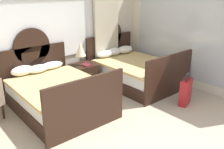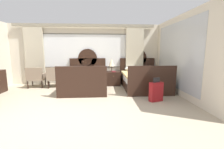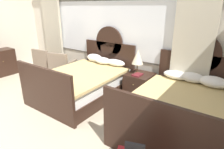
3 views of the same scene
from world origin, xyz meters
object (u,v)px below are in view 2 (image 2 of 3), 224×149
(bed_near_window, at_px, (86,80))
(suitcase_on_floor, at_px, (156,92))
(bed_near_mirror, at_px, (143,79))
(book_on_nightstand, at_px, (114,72))
(table_lamp_on_nightstand, at_px, (112,63))
(armchair_by_window_left, at_px, (55,77))
(armchair_by_window_centre, at_px, (36,77))
(nightstand_between_beds, at_px, (113,78))

(bed_near_window, distance_m, suitcase_on_floor, 2.79)
(bed_near_window, relative_size, bed_near_mirror, 1.00)
(bed_near_mirror, height_order, book_on_nightstand, bed_near_mirror)
(bed_near_mirror, xyz_separation_m, table_lamp_on_nightstand, (-1.23, 0.67, 0.64))
(bed_near_mirror, relative_size, armchair_by_window_left, 2.62)
(suitcase_on_floor, bearing_deg, armchair_by_window_centre, 154.99)
(bed_near_window, height_order, suitcase_on_floor, bed_near_window)
(bed_near_mirror, bearing_deg, bed_near_window, -179.87)
(nightstand_between_beds, distance_m, armchair_by_window_centre, 3.26)
(nightstand_between_beds, xyz_separation_m, table_lamp_on_nightstand, (-0.08, -0.00, 0.70))
(nightstand_between_beds, xyz_separation_m, armchair_by_window_left, (-2.47, -0.26, 0.15))
(book_on_nightstand, xyz_separation_m, armchair_by_window_centre, (-3.24, -0.14, -0.17))
(nightstand_between_beds, height_order, book_on_nightstand, book_on_nightstand)
(armchair_by_window_left, xyz_separation_m, armchair_by_window_centre, (-0.77, -0.00, 0.00))
(armchair_by_window_centre, bearing_deg, suitcase_on_floor, -25.01)
(nightstand_between_beds, distance_m, suitcase_on_floor, 2.56)
(bed_near_window, bearing_deg, table_lamp_on_nightstand, 32.17)
(bed_near_window, bearing_deg, armchair_by_window_centre, 168.63)
(table_lamp_on_nightstand, relative_size, book_on_nightstand, 2.20)
(bed_near_mirror, distance_m, armchair_by_window_left, 3.65)
(suitcase_on_floor, bearing_deg, bed_near_mirror, 89.00)
(bed_near_mirror, height_order, nightstand_between_beds, bed_near_mirror)
(book_on_nightstand, xyz_separation_m, suitcase_on_floor, (1.12, -2.18, -0.32))
(nightstand_between_beds, height_order, table_lamp_on_nightstand, table_lamp_on_nightstand)
(bed_near_window, relative_size, nightstand_between_beds, 3.62)
(bed_near_mirror, xyz_separation_m, nightstand_between_beds, (-1.15, 0.67, -0.06))
(bed_near_mirror, relative_size, table_lamp_on_nightstand, 3.87)
(armchair_by_window_left, bearing_deg, bed_near_mirror, -6.58)
(nightstand_between_beds, xyz_separation_m, armchair_by_window_centre, (-3.24, -0.26, 0.15))
(bed_near_mirror, distance_m, armchair_by_window_centre, 4.42)
(table_lamp_on_nightstand, height_order, book_on_nightstand, table_lamp_on_nightstand)
(table_lamp_on_nightstand, relative_size, armchair_by_window_left, 0.68)
(suitcase_on_floor, bearing_deg, bed_near_window, 144.63)
(book_on_nightstand, height_order, armchair_by_window_centre, armchair_by_window_centre)
(armchair_by_window_left, bearing_deg, bed_near_window, -17.80)
(bed_near_mirror, height_order, armchair_by_window_left, bed_near_mirror)
(bed_near_window, bearing_deg, nightstand_between_beds, 30.48)
(bed_near_window, relative_size, suitcase_on_floor, 3.06)
(suitcase_on_floor, bearing_deg, nightstand_between_beds, 116.11)
(nightstand_between_beds, distance_m, armchair_by_window_left, 2.49)
(book_on_nightstand, relative_size, armchair_by_window_left, 0.31)
(armchair_by_window_centre, bearing_deg, bed_near_mirror, -5.40)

